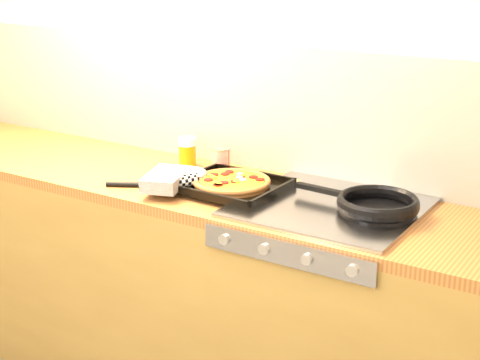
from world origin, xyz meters
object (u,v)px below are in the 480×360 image
Objects in this scene: pizza_on_tray at (214,182)px; juice_glass at (187,152)px; tomato_can at (221,160)px; frying_pan at (376,205)px.

juice_glass is at bearing 142.46° from pizza_on_tray.
juice_glass is (-0.27, 0.21, 0.02)m from pizza_on_tray.
tomato_can is at bearing 2.52° from juice_glass.
juice_glass reaches higher than pizza_on_tray.
frying_pan is at bearing -10.73° from tomato_can.
frying_pan is 4.58× the size of tomato_can.
tomato_can reaches higher than frying_pan.
pizza_on_tray is at bearing -172.12° from frying_pan.
juice_glass reaches higher than tomato_can.
frying_pan is (0.59, 0.08, -0.00)m from pizza_on_tray.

